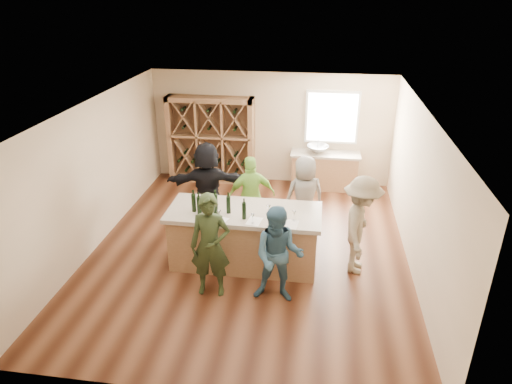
# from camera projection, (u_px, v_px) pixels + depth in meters

# --- Properties ---
(floor) EXTENTS (6.00, 7.00, 0.10)m
(floor) POSITION_uv_depth(u_px,v_px,m) (250.00, 251.00, 8.94)
(floor) COLOR #552E1B
(floor) RESTS_ON ground
(ceiling) EXTENTS (6.00, 7.00, 0.10)m
(ceiling) POSITION_uv_depth(u_px,v_px,m) (248.00, 106.00, 7.72)
(ceiling) COLOR white
(ceiling) RESTS_ON ground
(wall_back) EXTENTS (6.00, 0.10, 2.80)m
(wall_back) POSITION_uv_depth(u_px,v_px,m) (271.00, 128.00, 11.52)
(wall_back) COLOR beige
(wall_back) RESTS_ON ground
(wall_front) EXTENTS (6.00, 0.10, 2.80)m
(wall_front) POSITION_uv_depth(u_px,v_px,m) (200.00, 309.00, 5.14)
(wall_front) COLOR beige
(wall_front) RESTS_ON ground
(wall_left) EXTENTS (0.10, 7.00, 2.80)m
(wall_left) POSITION_uv_depth(u_px,v_px,m) (92.00, 175.00, 8.72)
(wall_left) COLOR beige
(wall_left) RESTS_ON ground
(wall_right) EXTENTS (0.10, 7.00, 2.80)m
(wall_right) POSITION_uv_depth(u_px,v_px,m) (422.00, 194.00, 7.93)
(wall_right) COLOR beige
(wall_right) RESTS_ON ground
(window_frame) EXTENTS (1.30, 0.06, 1.30)m
(window_frame) POSITION_uv_depth(u_px,v_px,m) (332.00, 117.00, 11.10)
(window_frame) COLOR white
(window_frame) RESTS_ON wall_back
(window_pane) EXTENTS (1.18, 0.01, 1.18)m
(window_pane) POSITION_uv_depth(u_px,v_px,m) (332.00, 118.00, 11.07)
(window_pane) COLOR white
(window_pane) RESTS_ON wall_back
(wine_rack) EXTENTS (2.20, 0.45, 2.20)m
(wine_rack) POSITION_uv_depth(u_px,v_px,m) (211.00, 140.00, 11.59)
(wine_rack) COLOR #926946
(wine_rack) RESTS_ON floor
(back_counter_base) EXTENTS (1.60, 0.58, 0.86)m
(back_counter_base) POSITION_uv_depth(u_px,v_px,m) (324.00, 171.00, 11.43)
(back_counter_base) COLOR #926946
(back_counter_base) RESTS_ON floor
(back_counter_top) EXTENTS (1.70, 0.62, 0.06)m
(back_counter_top) POSITION_uv_depth(u_px,v_px,m) (326.00, 154.00, 11.23)
(back_counter_top) COLOR #AC9F8D
(back_counter_top) RESTS_ON back_counter_base
(sink) EXTENTS (0.54, 0.54, 0.19)m
(sink) POSITION_uv_depth(u_px,v_px,m) (318.00, 149.00, 11.21)
(sink) COLOR silver
(sink) RESTS_ON back_counter_top
(faucet) EXTENTS (0.02, 0.02, 0.30)m
(faucet) POSITION_uv_depth(u_px,v_px,m) (318.00, 145.00, 11.35)
(faucet) COLOR silver
(faucet) RESTS_ON back_counter_top
(tasting_counter_base) EXTENTS (2.60, 1.00, 1.00)m
(tasting_counter_base) POSITION_uv_depth(u_px,v_px,m) (245.00, 239.00, 8.30)
(tasting_counter_base) COLOR #926946
(tasting_counter_base) RESTS_ON floor
(tasting_counter_top) EXTENTS (2.72, 1.12, 0.08)m
(tasting_counter_top) POSITION_uv_depth(u_px,v_px,m) (244.00, 213.00, 8.07)
(tasting_counter_top) COLOR #AC9F8D
(tasting_counter_top) RESTS_ON tasting_counter_base
(wine_bottle_a) EXTENTS (0.09, 0.09, 0.33)m
(wine_bottle_a) POSITION_uv_depth(u_px,v_px,m) (194.00, 203.00, 7.97)
(wine_bottle_a) COLOR black
(wine_bottle_a) RESTS_ON tasting_counter_top
(wine_bottle_b) EXTENTS (0.09, 0.09, 0.32)m
(wine_bottle_b) POSITION_uv_depth(u_px,v_px,m) (199.00, 205.00, 7.89)
(wine_bottle_b) COLOR black
(wine_bottle_b) RESTS_ON tasting_counter_top
(wine_bottle_c) EXTENTS (0.10, 0.10, 0.32)m
(wine_bottle_c) POSITION_uv_depth(u_px,v_px,m) (216.00, 202.00, 7.99)
(wine_bottle_c) COLOR black
(wine_bottle_c) RESTS_ON tasting_counter_top
(wine_bottle_d) EXTENTS (0.08, 0.08, 0.32)m
(wine_bottle_d) POSITION_uv_depth(u_px,v_px,m) (216.00, 207.00, 7.83)
(wine_bottle_d) COLOR black
(wine_bottle_d) RESTS_ON tasting_counter_top
(wine_bottle_e) EXTENTS (0.10, 0.10, 0.31)m
(wine_bottle_e) POSITION_uv_depth(u_px,v_px,m) (228.00, 205.00, 7.91)
(wine_bottle_e) COLOR black
(wine_bottle_e) RESTS_ON tasting_counter_top
(wine_glass_a) EXTENTS (0.08, 0.08, 0.20)m
(wine_glass_a) POSITION_uv_depth(u_px,v_px,m) (219.00, 215.00, 7.68)
(wine_glass_a) COLOR white
(wine_glass_a) RESTS_ON tasting_counter_top
(wine_glass_b) EXTENTS (0.07, 0.07, 0.17)m
(wine_glass_b) POSITION_uv_depth(u_px,v_px,m) (253.00, 219.00, 7.59)
(wine_glass_b) COLOR white
(wine_glass_b) RESTS_ON tasting_counter_top
(wine_glass_c) EXTENTS (0.08, 0.08, 0.19)m
(wine_glass_c) POSITION_uv_depth(u_px,v_px,m) (281.00, 221.00, 7.52)
(wine_glass_c) COLOR white
(wine_glass_c) RESTS_ON tasting_counter_top
(wine_glass_d) EXTENTS (0.08, 0.08, 0.19)m
(wine_glass_d) POSITION_uv_depth(u_px,v_px,m) (268.00, 210.00, 7.87)
(wine_glass_d) COLOR white
(wine_glass_d) RESTS_ON tasting_counter_top
(wine_glass_e) EXTENTS (0.09, 0.09, 0.19)m
(wine_glass_e) POSITION_uv_depth(u_px,v_px,m) (294.00, 216.00, 7.68)
(wine_glass_e) COLOR white
(wine_glass_e) RESTS_ON tasting_counter_top
(tasting_menu_a) EXTENTS (0.28, 0.32, 0.00)m
(tasting_menu_a) POSITION_uv_depth(u_px,v_px,m) (220.00, 221.00, 7.72)
(tasting_menu_a) COLOR white
(tasting_menu_a) RESTS_ON tasting_counter_top
(tasting_menu_b) EXTENTS (0.27, 0.34, 0.00)m
(tasting_menu_b) POSITION_uv_depth(u_px,v_px,m) (254.00, 221.00, 7.70)
(tasting_menu_b) COLOR white
(tasting_menu_b) RESTS_ON tasting_counter_top
(tasting_menu_c) EXTENTS (0.28, 0.35, 0.00)m
(tasting_menu_c) POSITION_uv_depth(u_px,v_px,m) (291.00, 224.00, 7.60)
(tasting_menu_c) COLOR white
(tasting_menu_c) RESTS_ON tasting_counter_top
(person_near_left) EXTENTS (0.68, 0.52, 1.80)m
(person_near_left) POSITION_uv_depth(u_px,v_px,m) (210.00, 246.00, 7.33)
(person_near_left) COLOR #263319
(person_near_left) RESTS_ON floor
(person_near_right) EXTENTS (0.82, 0.46, 1.66)m
(person_near_right) POSITION_uv_depth(u_px,v_px,m) (279.00, 256.00, 7.19)
(person_near_right) COLOR #335972
(person_near_right) RESTS_ON floor
(person_server) EXTENTS (0.71, 1.24, 1.81)m
(person_server) POSITION_uv_depth(u_px,v_px,m) (360.00, 226.00, 7.92)
(person_server) COLOR gray
(person_server) RESTS_ON floor
(person_far_mid) EXTENTS (1.09, 0.81, 1.66)m
(person_far_mid) POSITION_uv_depth(u_px,v_px,m) (251.00, 196.00, 9.20)
(person_far_mid) COLOR #8CC64C
(person_far_mid) RESTS_ON floor
(person_far_right) EXTENTS (0.96, 0.81, 1.68)m
(person_far_right) POSITION_uv_depth(u_px,v_px,m) (304.00, 196.00, 9.15)
(person_far_right) COLOR slate
(person_far_right) RESTS_ON floor
(person_far_left) EXTENTS (1.80, 0.94, 1.85)m
(person_far_left) POSITION_uv_depth(u_px,v_px,m) (208.00, 185.00, 9.44)
(person_far_left) COLOR black
(person_far_left) RESTS_ON floor
(wine_bottle_f) EXTENTS (0.07, 0.07, 0.30)m
(wine_bottle_f) POSITION_uv_depth(u_px,v_px,m) (244.00, 211.00, 7.72)
(wine_bottle_f) COLOR black
(wine_bottle_f) RESTS_ON tasting_counter_top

